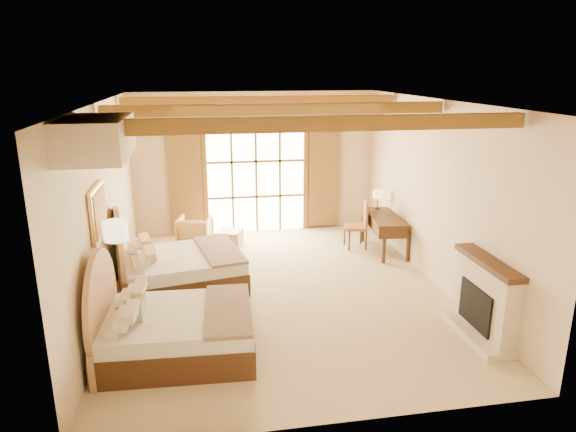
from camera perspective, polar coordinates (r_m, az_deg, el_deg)
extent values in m
plane|color=#D0B98D|center=(8.95, -0.88, -8.28)|extent=(7.00, 7.00, 0.00)
plane|color=beige|center=(11.81, -3.61, 5.88)|extent=(5.50, 0.00, 5.50)
plane|color=beige|center=(8.45, -19.67, 0.78)|extent=(0.00, 7.00, 7.00)
plane|color=beige|center=(9.24, 16.18, 2.36)|extent=(0.00, 7.00, 7.00)
plane|color=#AA753B|center=(8.16, -0.98, 12.62)|extent=(7.00, 7.00, 0.00)
cube|color=white|center=(11.84, -3.56, 4.18)|extent=(2.20, 0.02, 2.50)
cube|color=olive|center=(11.74, -11.34, 3.80)|extent=(0.75, 0.06, 2.40)
cube|color=olive|center=(12.08, 4.03, 4.42)|extent=(0.75, 0.06, 2.40)
cube|color=beige|center=(7.86, 21.06, -8.67)|extent=(0.25, 1.30, 1.10)
cube|color=black|center=(7.86, 20.54, -9.40)|extent=(0.18, 0.80, 0.60)
cube|color=beige|center=(8.03, 20.13, -12.00)|extent=(0.45, 1.40, 0.10)
cube|color=#452914|center=(7.64, 21.42, -4.79)|extent=(0.30, 1.40, 0.08)
cube|color=#EAB558|center=(7.69, -20.36, 0.41)|extent=(0.05, 0.95, 0.75)
cube|color=#DB8F4E|center=(7.69, -20.14, 0.42)|extent=(0.02, 0.82, 0.62)
cube|color=#C5B49A|center=(6.20, -20.55, 8.14)|extent=(0.70, 1.40, 0.45)
cube|color=#452914|center=(7.21, -12.10, -13.40)|extent=(2.06, 1.60, 0.39)
cube|color=white|center=(7.06, -12.25, -11.27)|extent=(2.02, 1.57, 0.21)
cube|color=#7B5F4D|center=(7.01, -6.68, -10.16)|extent=(0.67, 1.56, 0.05)
cube|color=#94A073|center=(7.01, -16.18, -9.76)|extent=(0.14, 0.41, 0.23)
cube|color=#452914|center=(9.14, -11.80, -6.73)|extent=(2.31, 1.91, 0.40)
cube|color=white|center=(9.03, -11.91, -4.92)|extent=(2.26, 1.88, 0.22)
cube|color=#7B5F4D|center=(8.98, -7.51, -4.00)|extent=(0.91, 1.67, 0.05)
cube|color=#94A073|center=(8.99, -15.02, -3.68)|extent=(0.20, 0.43, 0.24)
cube|color=#452914|center=(8.31, -17.69, -9.07)|extent=(0.53, 0.53, 0.54)
cylinder|color=#382816|center=(8.26, -17.72, -11.19)|extent=(0.23, 0.23, 0.03)
cylinder|color=#382816|center=(7.98, -18.14, -6.74)|extent=(0.04, 0.04, 1.37)
cylinder|color=#FAEBA8|center=(7.72, -18.63, -1.56)|extent=(0.34, 0.34, 0.28)
imported|color=tan|center=(11.20, -10.32, -1.67)|extent=(0.83, 0.85, 0.64)
cube|color=tan|center=(11.07, -6.50, -2.50)|extent=(0.63, 0.63, 0.36)
cube|color=#452914|center=(10.76, 10.78, -0.12)|extent=(0.76, 1.47, 0.05)
cube|color=#452914|center=(10.80, 10.74, -0.79)|extent=(0.74, 1.43, 0.22)
cube|color=#9A5D37|center=(10.95, 7.52, -1.21)|extent=(0.55, 0.55, 0.06)
cube|color=#9A5D37|center=(10.93, 8.59, 0.37)|extent=(0.15, 0.46, 0.56)
cylinder|color=#382816|center=(11.27, 9.86, 0.86)|extent=(0.12, 0.12, 0.02)
cylinder|color=#382816|center=(11.24, 9.89, 1.56)|extent=(0.02, 0.02, 0.28)
cylinder|color=#FAEBA8|center=(11.20, 9.93, 2.41)|extent=(0.20, 0.20, 0.16)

